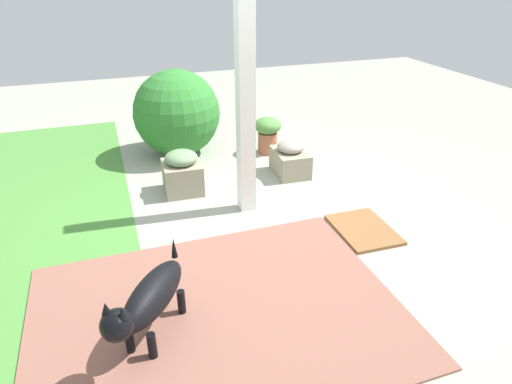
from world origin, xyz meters
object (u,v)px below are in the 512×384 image
(stone_planter_mid, at_px, (182,172))
(terracotta_pot_broad, at_px, (268,132))
(dog, at_px, (149,300))
(stone_planter_nearest, at_px, (290,159))
(porch_pillar, at_px, (245,97))
(round_shrub, at_px, (177,113))
(doormat, at_px, (364,230))

(stone_planter_mid, height_order, terracotta_pot_broad, terracotta_pot_broad)
(dog, bearing_deg, stone_planter_nearest, -41.51)
(porch_pillar, xyz_separation_m, round_shrub, (1.55, 0.35, -0.56))
(stone_planter_mid, distance_m, doormat, 1.84)
(dog, relative_size, doormat, 1.15)
(round_shrub, distance_m, doormat, 2.61)
(stone_planter_nearest, bearing_deg, doormat, -173.72)
(round_shrub, xyz_separation_m, doormat, (-2.28, -1.18, -0.49))
(stone_planter_mid, relative_size, terracotta_pot_broad, 0.99)
(doormat, bearing_deg, terracotta_pot_broad, 4.83)
(stone_planter_nearest, bearing_deg, terracotta_pot_broad, 1.91)
(doormat, bearing_deg, stone_planter_mid, 46.42)
(round_shrub, bearing_deg, stone_planter_mid, 171.57)
(porch_pillar, xyz_separation_m, dog, (-1.39, 1.05, -0.76))
(terracotta_pot_broad, xyz_separation_m, doormat, (-1.95, -0.16, -0.24))
(porch_pillar, bearing_deg, terracotta_pot_broad, -28.45)
(stone_planter_nearest, bearing_deg, stone_planter_mid, 91.79)
(round_shrub, bearing_deg, stone_planter_nearest, -133.47)
(porch_pillar, xyz_separation_m, terracotta_pot_broad, (1.23, -0.66, -0.81))
(stone_planter_nearest, bearing_deg, dog, 138.49)
(round_shrub, height_order, dog, round_shrub)
(porch_pillar, bearing_deg, round_shrub, 12.59)
(stone_planter_nearest, xyz_separation_m, dog, (-1.97, 1.74, 0.14))
(porch_pillar, distance_m, round_shrub, 1.69)
(terracotta_pot_broad, height_order, dog, dog)
(porch_pillar, bearing_deg, doormat, -131.19)
(stone_planter_mid, xyz_separation_m, terracotta_pot_broad, (0.69, -1.16, 0.05))
(stone_planter_nearest, xyz_separation_m, doormat, (-1.30, -0.14, -0.16))
(stone_planter_mid, distance_m, dog, 2.01)
(stone_planter_mid, height_order, dog, dog)
(round_shrub, xyz_separation_m, dog, (-2.95, 0.71, -0.19))
(porch_pillar, bearing_deg, stone_planter_nearest, -50.08)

